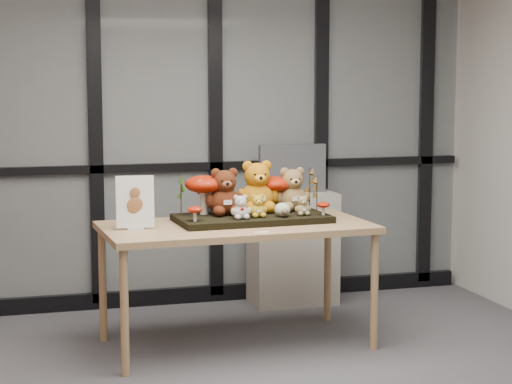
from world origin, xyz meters
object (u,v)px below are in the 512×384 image
object	(u,v)px
mushroom_front_left	(195,213)
mushroom_back_right	(275,191)
bear_tan_back	(292,187)
bear_small_yellow	(258,204)
display_table	(236,234)
bear_pooh_yellow	(257,184)
bear_brown_medium	(224,189)
cabinet	(293,248)
bear_beige_small	(303,204)
monitor	(292,169)
sign_holder	(135,204)
mushroom_back_left	(204,193)
mushroom_front_right	(323,208)
diorama_tray	(252,218)
plush_cream_hedgehog	(282,209)
bear_white_bow	(241,206)

from	to	relation	value
mushroom_front_left	mushroom_back_right	bearing A→B (deg)	27.23
bear_tan_back	bear_small_yellow	bearing A→B (deg)	-146.62
display_table	bear_pooh_yellow	size ratio (longest dim) A/B	4.64
bear_brown_medium	mushroom_front_left	bearing A→B (deg)	-142.09
bear_pooh_yellow	cabinet	xyz separation A→B (m)	(0.50, 0.76, -0.60)
display_table	mushroom_back_right	size ratio (longest dim) A/B	6.90
bear_beige_small	cabinet	world-z (taller)	bear_beige_small
mushroom_back_right	mushroom_front_left	size ratio (longest dim) A/B	2.42
bear_small_yellow	mushroom_back_right	bearing A→B (deg)	50.41
bear_beige_small	monitor	bearing A→B (deg)	72.55
bear_tan_back	monitor	distance (m)	0.81
bear_tan_back	cabinet	size ratio (longest dim) A/B	0.37
mushroom_back_right	sign_holder	distance (m)	1.01
bear_beige_small	mushroom_back_left	distance (m)	0.64
bear_tan_back	mushroom_back_right	world-z (taller)	bear_tan_back
bear_brown_medium	sign_holder	world-z (taller)	bear_brown_medium
mushroom_back_right	mushroom_front_left	bearing A→B (deg)	-152.77
bear_tan_back	mushroom_back_left	bearing A→B (deg)	178.35
sign_holder	cabinet	xyz separation A→B (m)	(1.34, 0.98, -0.53)
mushroom_front_left	mushroom_front_right	bearing A→B (deg)	1.20
bear_brown_medium	mushroom_front_left	size ratio (longest dim) A/B	3.22
display_table	bear_small_yellow	xyz separation A→B (m)	(0.14, -0.02, 0.19)
bear_pooh_yellow	mushroom_front_left	size ratio (longest dim) A/B	3.60
bear_pooh_yellow	bear_tan_back	xyz separation A→B (m)	(0.25, 0.00, -0.03)
diorama_tray	bear_beige_small	distance (m)	0.34
plush_cream_hedgehog	sign_holder	bearing A→B (deg)	175.09
display_table	bear_brown_medium	distance (m)	0.31
bear_beige_small	sign_holder	xyz separation A→B (m)	(-1.08, 0.01, 0.04)
diorama_tray	sign_holder	bearing A→B (deg)	-176.75
bear_brown_medium	plush_cream_hedgehog	bearing A→B (deg)	-31.74
bear_tan_back	bear_white_bow	xyz separation A→B (m)	(-0.43, -0.27, -0.07)
bear_brown_medium	bear_tan_back	bearing A→B (deg)	5.13
bear_pooh_yellow	bear_white_bow	size ratio (longest dim) A/B	2.21
mushroom_back_left	plush_cream_hedgehog	bearing A→B (deg)	-27.52
bear_brown_medium	bear_tan_back	size ratio (longest dim) A/B	1.05
diorama_tray	mushroom_front_right	size ratio (longest dim) A/B	10.21
mushroom_front_right	cabinet	xyz separation A→B (m)	(0.13, 1.02, -0.46)
bear_beige_small	mushroom_front_right	distance (m)	0.14
mushroom_back_left	mushroom_front_left	bearing A→B (deg)	-114.21
bear_white_bow	mushroom_front_left	xyz separation A→B (m)	(-0.30, -0.01, -0.03)
cabinet	bear_pooh_yellow	bearing A→B (deg)	-123.41
display_table	cabinet	bearing A→B (deg)	51.08
mushroom_front_right	mushroom_back_left	bearing A→B (deg)	161.46
diorama_tray	bear_tan_back	size ratio (longest dim) A/B	3.07
bear_brown_medium	mushroom_front_right	size ratio (longest dim) A/B	3.50
bear_small_yellow	plush_cream_hedgehog	world-z (taller)	bear_small_yellow
bear_pooh_yellow	bear_white_bow	world-z (taller)	bear_pooh_yellow
display_table	bear_pooh_yellow	distance (m)	0.41
bear_pooh_yellow	mushroom_front_right	bearing A→B (deg)	-37.54
diorama_tray	bear_brown_medium	world-z (taller)	bear_brown_medium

